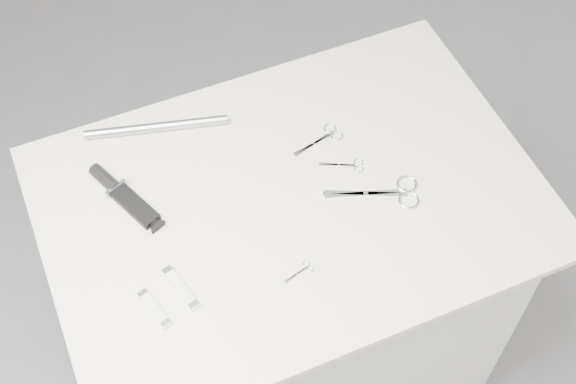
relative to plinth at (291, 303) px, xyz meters
name	(u,v)px	position (x,y,z in m)	size (l,w,h in m)	color
ground	(290,373)	(0.00, 0.00, -0.46)	(4.00, 4.00, 0.01)	slate
plinth	(291,303)	(0.00, 0.00, 0.00)	(0.90, 0.60, 0.90)	silver
display_board	(292,200)	(0.00, 0.00, 0.46)	(1.00, 0.70, 0.02)	beige
large_shears	(393,193)	(0.19, -0.07, 0.47)	(0.19, 0.12, 0.01)	white
embroidery_scissors_a	(325,137)	(0.13, 0.11, 0.47)	(0.12, 0.06, 0.00)	white
embroidery_scissors_b	(349,165)	(0.14, 0.03, 0.47)	(0.09, 0.06, 0.00)	white
tiny_scissors	(302,271)	(-0.05, -0.16, 0.47)	(0.06, 0.03, 0.00)	white
sheathed_knife	(121,194)	(-0.32, 0.14, 0.48)	(0.10, 0.19, 0.02)	black
pocket_knife_a	(180,288)	(-0.27, -0.11, 0.48)	(0.05, 0.11, 0.01)	white
pocket_knife_b	(154,309)	(-0.33, -0.13, 0.48)	(0.04, 0.09, 0.01)	white
metal_rail	(156,127)	(-0.20, 0.28, 0.48)	(0.02, 0.02, 0.31)	#97999F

